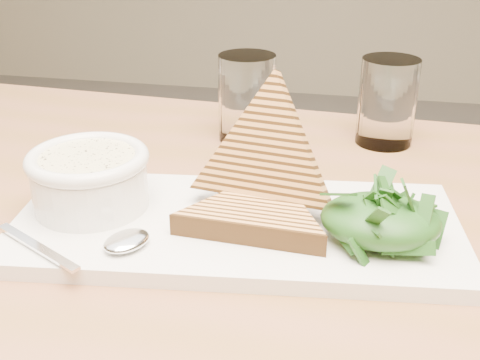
% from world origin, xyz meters
% --- Properties ---
extents(table_top, '(1.21, 0.84, 0.04)m').
position_xyz_m(table_top, '(-0.12, 0.13, 0.73)').
color(table_top, brown).
rests_on(table_top, ground).
extents(table_leg_bl, '(0.06, 0.06, 0.71)m').
position_xyz_m(table_leg_bl, '(-0.65, 0.47, 0.35)').
color(table_leg_bl, brown).
rests_on(table_leg_bl, ground).
extents(platter, '(0.46, 0.24, 0.02)m').
position_xyz_m(platter, '(-0.16, 0.13, 0.75)').
color(platter, white).
rests_on(platter, table_top).
extents(soup_bowl, '(0.12, 0.12, 0.05)m').
position_xyz_m(soup_bowl, '(-0.31, 0.12, 0.78)').
color(soup_bowl, white).
rests_on(soup_bowl, platter).
extents(soup, '(0.10, 0.10, 0.01)m').
position_xyz_m(soup, '(-0.31, 0.12, 0.81)').
color(soup, beige).
rests_on(soup, soup_bowl).
extents(bowl_rim, '(0.12, 0.12, 0.01)m').
position_xyz_m(bowl_rim, '(-0.31, 0.12, 0.81)').
color(bowl_rim, white).
rests_on(bowl_rim, soup_bowl).
extents(sandwich_flat, '(0.18, 0.18, 0.02)m').
position_xyz_m(sandwich_flat, '(-0.13, 0.12, 0.77)').
color(sandwich_flat, '#CA8847').
rests_on(sandwich_flat, platter).
extents(sandwich_lean, '(0.19, 0.17, 0.19)m').
position_xyz_m(sandwich_lean, '(-0.13, 0.16, 0.82)').
color(sandwich_lean, '#CA8847').
rests_on(sandwich_lean, sandwich_flat).
extents(salad_base, '(0.11, 0.09, 0.04)m').
position_xyz_m(salad_base, '(-0.02, 0.11, 0.78)').
color(salad_base, '#133E10').
rests_on(salad_base, platter).
extents(arugula_pile, '(0.11, 0.10, 0.05)m').
position_xyz_m(arugula_pile, '(-0.02, 0.11, 0.79)').
color(arugula_pile, '#264F1B').
rests_on(arugula_pile, platter).
extents(spoon_bowl, '(0.05, 0.06, 0.01)m').
position_xyz_m(spoon_bowl, '(-0.24, 0.06, 0.77)').
color(spoon_bowl, silver).
rests_on(spoon_bowl, platter).
extents(spoon_handle, '(0.11, 0.06, 0.00)m').
position_xyz_m(spoon_handle, '(-0.32, 0.03, 0.77)').
color(spoon_handle, silver).
rests_on(spoon_handle, platter).
extents(glass_near, '(0.08, 0.08, 0.12)m').
position_xyz_m(glass_near, '(-0.20, 0.38, 0.80)').
color(glass_near, white).
rests_on(glass_near, table_top).
extents(glass_far, '(0.08, 0.08, 0.12)m').
position_xyz_m(glass_far, '(-0.01, 0.40, 0.80)').
color(glass_far, white).
rests_on(glass_far, table_top).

